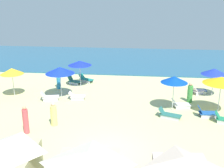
{
  "coord_description": "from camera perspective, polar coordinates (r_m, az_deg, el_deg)",
  "views": [
    {
      "loc": [
        1.65,
        -12.1,
        7.59
      ],
      "look_at": [
        -0.55,
        7.57,
        1.31
      ],
      "focal_mm": 43.5,
      "sensor_mm": 36.0,
      "label": 1
    }
  ],
  "objects": [
    {
      "name": "ground_plane",
      "position": [
        14.38,
        -1.22,
        -14.26
      ],
      "size": [
        60.0,
        60.0,
        0.0
      ],
      "primitive_type": "plane",
      "color": "beige"
    },
    {
      "name": "ocean",
      "position": [
        35.25,
        3.57,
        5.23
      ],
      "size": [
        60.0,
        15.41,
        0.12
      ],
      "primitive_type": "cube",
      "color": "#285F81",
      "rests_on": "ground_plane"
    },
    {
      "name": "umbrella_0",
      "position": [
        24.02,
        -6.78,
        4.39
      ],
      "size": [
        2.07,
        2.07,
        2.36
      ],
      "color": "silver",
      "rests_on": "ground_plane"
    },
    {
      "name": "lounge_chair_0_0",
      "position": [
        25.39,
        -8.0,
        0.62
      ],
      "size": [
        1.35,
        0.97,
        0.74
      ],
      "rotation": [
        0.0,
        0.0,
        1.22
      ],
      "color": "silver",
      "rests_on": "ground_plane"
    },
    {
      "name": "lounge_chair_0_1",
      "position": [
        25.76,
        -5.52,
        1.01
      ],
      "size": [
        1.53,
        1.18,
        0.7
      ],
      "rotation": [
        0.0,
        0.0,
        1.07
      ],
      "color": "silver",
      "rests_on": "ground_plane"
    },
    {
      "name": "umbrella_1",
      "position": [
        22.84,
        20.71,
        2.47
      ],
      "size": [
        2.03,
        2.03,
        2.31
      ],
      "color": "silver",
      "rests_on": "ground_plane"
    },
    {
      "name": "lounge_chair_1_0",
      "position": [
        23.51,
        17.61,
        -1.38
      ],
      "size": [
        1.35,
        1.12,
        0.71
      ],
      "rotation": [
        0.0,
        0.0,
        2.11
      ],
      "color": "silver",
      "rests_on": "ground_plane"
    },
    {
      "name": "lounge_chair_1_1",
      "position": [
        23.72,
        17.64,
        -1.25
      ],
      "size": [
        1.33,
        0.7,
        0.67
      ],
      "rotation": [
        0.0,
        0.0,
        1.68
      ],
      "color": "silver",
      "rests_on": "ground_plane"
    },
    {
      "name": "umbrella_2",
      "position": [
        21.63,
        -10.89,
        2.85
      ],
      "size": [
        2.29,
        2.29,
        2.46
      ],
      "color": "silver",
      "rests_on": "ground_plane"
    },
    {
      "name": "lounge_chair_2_0",
      "position": [
        21.47,
        -7.45,
        -2.57
      ],
      "size": [
        1.31,
        0.67,
        0.61
      ],
      "rotation": [
        0.0,
        0.0,
        1.63
      ],
      "color": "silver",
      "rests_on": "ground_plane"
    },
    {
      "name": "lounge_chair_2_1",
      "position": [
        21.61,
        -13.02,
        -2.65
      ],
      "size": [
        1.49,
        0.98,
        0.73
      ],
      "rotation": [
        0.0,
        0.0,
        1.83
      ],
      "color": "silver",
      "rests_on": "ground_plane"
    },
    {
      "name": "umbrella_3",
      "position": [
        19.11,
        12.95,
        0.94
      ],
      "size": [
        1.86,
        1.86,
        2.49
      ],
      "color": "silver",
      "rests_on": "ground_plane"
    },
    {
      "name": "lounge_chair_3_0",
      "position": [
        20.3,
        14.21,
        -4.18
      ],
      "size": [
        1.42,
        0.83,
        0.66
      ],
      "rotation": [
        0.0,
        0.0,
        1.74
      ],
      "color": "silver",
      "rests_on": "ground_plane"
    },
    {
      "name": "lounge_chair_3_1",
      "position": [
        18.48,
        11.92,
        -6.3
      ],
      "size": [
        1.58,
        1.05,
        0.63
      ],
      "rotation": [
        0.0,
        0.0,
        1.22
      ],
      "color": "silver",
      "rests_on": "ground_plane"
    },
    {
      "name": "umbrella_5",
      "position": [
        19.43,
        22.04,
        0.75
      ],
      "size": [
        2.43,
        2.43,
        2.62
      ],
      "color": "silver",
      "rests_on": "ground_plane"
    },
    {
      "name": "lounge_chair_5_0",
      "position": [
        19.31,
        19.36,
        -5.75
      ],
      "size": [
        1.35,
        0.71,
        0.71
      ],
      "rotation": [
        0.0,
        0.0,
        1.63
      ],
      "color": "silver",
      "rests_on": "ground_plane"
    },
    {
      "name": "umbrella_6",
      "position": [
        22.83,
        -20.31,
        2.54
      ],
      "size": [
        1.81,
        1.81,
        2.33
      ],
      "color": "silver",
      "rests_on": "ground_plane"
    },
    {
      "name": "beachgoer_0",
      "position": [
        17.25,
        -12.16,
        -6.35
      ],
      "size": [
        0.44,
        0.44,
        1.54
      ],
      "rotation": [
        0.0,
        0.0,
        3.01
      ],
      "color": "#EEDD78",
      "rests_on": "ground_plane"
    },
    {
      "name": "beachgoer_1",
      "position": [
        16.66,
        -17.7,
        -7.33
      ],
      "size": [
        0.44,
        0.44,
        1.71
      ],
      "rotation": [
        0.0,
        0.0,
        4.3
      ],
      "color": "#DA5058",
      "rests_on": "ground_plane"
    },
    {
      "name": "beachgoer_2",
      "position": [
        21.39,
        16.08,
        -1.87
      ],
      "size": [
        0.47,
        0.47,
        1.55
      ],
      "rotation": [
        0.0,
        0.0,
        6.07
      ],
      "color": "green",
      "rests_on": "ground_plane"
    },
    {
      "name": "beachgoer_3",
      "position": [
        24.06,
        -11.18,
        0.94
      ],
      "size": [
        0.42,
        0.42,
        1.76
      ],
      "rotation": [
        0.0,
        0.0,
        2.89
      ],
      "color": "#2E8CBD",
      "rests_on": "ground_plane"
    }
  ]
}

